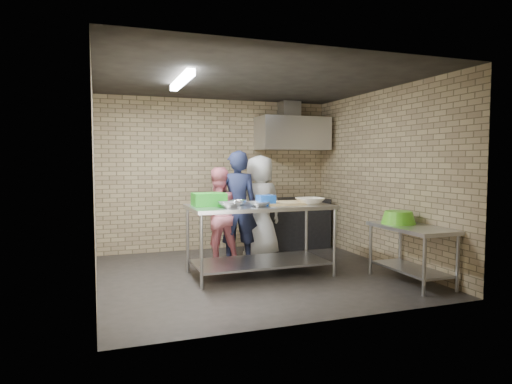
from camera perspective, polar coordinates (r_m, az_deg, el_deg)
floor at (r=6.46m, az=-0.24°, el=-10.37°), size 4.20×4.20×0.00m
ceiling at (r=6.35m, az=-0.25°, el=13.94°), size 4.20×4.20×0.00m
back_wall at (r=8.18m, az=-4.91°, el=2.21°), size 4.20×0.06×2.70m
front_wall at (r=4.43m, az=8.37°, el=0.68°), size 4.20×0.06×2.70m
left_wall at (r=5.91m, az=-19.84°, el=1.31°), size 0.06×4.00×2.70m
right_wall at (r=7.24m, az=15.65°, el=1.85°), size 0.06×4.00×2.70m
prep_table at (r=6.34m, az=0.50°, el=-6.09°), size 1.97×0.99×0.99m
side_counter at (r=6.29m, az=19.06°, el=-7.47°), size 0.60×1.20×0.75m
stove at (r=8.38m, az=4.74°, el=-3.93°), size 1.20×0.70×0.90m
range_hood at (r=8.36m, az=4.66°, el=7.40°), size 1.30×0.60×0.60m
hood_duct at (r=8.53m, az=4.26°, el=10.36°), size 0.35×0.30×0.30m
wall_shelf at (r=8.65m, az=5.96°, el=6.08°), size 0.80×0.20×0.04m
fluorescent_fixture at (r=6.09m, az=-9.43°, el=13.75°), size 0.10×1.25×0.08m
green_crate at (r=6.17m, az=-6.00°, el=-0.94°), size 0.44×0.33×0.18m
blue_tub at (r=6.19m, az=1.25°, el=-1.06°), size 0.22×0.22×0.14m
cutting_board at (r=6.38m, az=3.51°, el=-1.41°), size 0.60×0.46×0.03m
mixing_bowl_a at (r=5.92m, az=-3.38°, el=-1.62°), size 0.33×0.33×0.08m
mixing_bowl_b at (r=6.22m, az=-2.26°, el=-1.36°), size 0.25×0.25×0.07m
mixing_bowl_c at (r=6.03m, az=0.33°, el=-1.55°), size 0.30×0.30×0.07m
ceramic_bowl at (r=6.41m, az=6.85°, el=-1.14°), size 0.40×0.40×0.09m
green_basin at (r=6.40m, az=17.61°, el=-3.08°), size 0.46×0.46×0.17m
bottle_red at (r=8.55m, az=4.44°, el=6.85°), size 0.07×0.07×0.18m
bottle_green at (r=8.72m, az=6.86°, el=6.68°), size 0.06×0.06×0.15m
man_navy at (r=7.06m, az=-2.41°, el=-1.89°), size 0.71×0.54×1.76m
woman_pink at (r=7.05m, az=-4.91°, el=-2.97°), size 0.74×0.59×1.50m
woman_white at (r=7.44m, az=0.47°, el=-1.85°), size 0.90×0.66×1.69m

